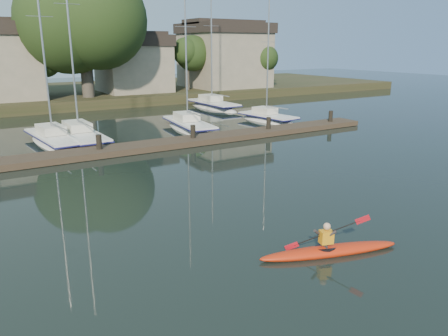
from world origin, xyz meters
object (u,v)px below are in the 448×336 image
sailboat_4 (268,123)px  sailboat_3 (189,132)px  dock (149,146)px  sailboat_7 (213,110)px  kayak (329,249)px  sailboat_1 (55,147)px  sailboat_2 (81,143)px

sailboat_4 → sailboat_3: bearing=171.1°
dock → sailboat_7: sailboat_7 is taller
dock → sailboat_7: bearing=47.8°
sailboat_3 → sailboat_7: (7.32, 9.01, -0.01)m
kayak → sailboat_3: (5.66, 20.39, -0.36)m
sailboat_1 → sailboat_2: size_ratio=0.91×
sailboat_1 → sailboat_7: sailboat_7 is taller
kayak → dock: kayak is taller
sailboat_3 → sailboat_7: size_ratio=0.93×
sailboat_1 → sailboat_7: bearing=22.2°
sailboat_2 → kayak: bearing=-85.3°
dock → sailboat_2: bearing=122.1°
kayak → dock: (0.65, 15.81, 0.03)m
sailboat_4 → kayak: bearing=-130.0°
sailboat_3 → sailboat_4: sailboat_3 is taller
sailboat_2 → sailboat_7: (15.28, 8.90, -0.02)m
dock → sailboat_2: (-2.94, 4.69, -0.39)m
kayak → sailboat_4: sailboat_4 is taller
sailboat_1 → sailboat_2: 1.69m
dock → sailboat_2: sailboat_2 is taller
sailboat_1 → sailboat_4: size_ratio=1.21×
sailboat_3 → sailboat_4: (7.25, -0.18, 0.01)m
kayak → sailboat_3: bearing=91.7°
dock → sailboat_3: sailboat_3 is taller
dock → sailboat_3: (5.01, 4.58, -0.39)m
sailboat_1 → sailboat_3: bearing=-5.5°
kayak → dock: bearing=104.9°
sailboat_2 → sailboat_7: size_ratio=1.07×
dock → sailboat_1: 6.48m
kayak → sailboat_7: size_ratio=0.32×
dock → sailboat_1: sailboat_1 is taller
sailboat_4 → sailboat_7: 9.19m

